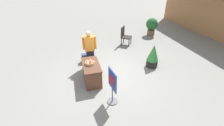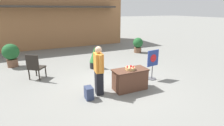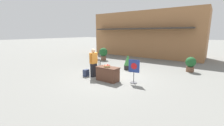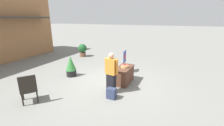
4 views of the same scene
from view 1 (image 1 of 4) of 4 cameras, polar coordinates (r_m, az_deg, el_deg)
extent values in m
plane|color=slate|center=(6.43, -1.90, -4.62)|extent=(120.00, 120.00, 0.00)
cube|color=brown|center=(5.96, -7.77, -3.80)|extent=(1.19, 0.60, 0.73)
cube|color=#492C20|center=(5.75, -8.04, -0.63)|extent=(1.27, 0.64, 0.04)
cylinder|color=tan|center=(5.74, -8.43, 0.04)|extent=(0.35, 0.35, 0.10)
sphere|color=#A30F14|center=(5.61, -8.34, -0.24)|extent=(0.08, 0.08, 0.08)
sphere|color=#A30F14|center=(5.66, -7.36, 0.15)|extent=(0.08, 0.08, 0.08)
sphere|color=red|center=(5.78, -7.46, 0.82)|extent=(0.08, 0.08, 0.08)
sphere|color=red|center=(5.82, -8.76, 0.97)|extent=(0.08, 0.08, 0.08)
sphere|color=red|center=(5.76, -9.64, 0.51)|extent=(0.08, 0.08, 0.08)
sphere|color=red|center=(5.65, -9.45, -0.08)|extent=(0.08, 0.08, 0.08)
sphere|color=red|center=(5.67, -8.28, 0.51)|extent=(0.08, 0.08, 0.08)
cube|color=black|center=(6.93, -8.15, 1.86)|extent=(0.28, 0.37, 0.81)
cube|color=orange|center=(6.62, -8.61, 7.39)|extent=(0.31, 0.45, 0.64)
sphere|color=tan|center=(6.46, -8.91, 10.97)|extent=(0.23, 0.23, 0.23)
cylinder|color=orange|center=(6.61, -6.35, 7.77)|extent=(0.09, 0.09, 0.59)
cylinder|color=orange|center=(6.61, -10.89, 7.41)|extent=(0.09, 0.09, 0.59)
cube|color=#2D3856|center=(7.39, -10.14, 1.89)|extent=(0.24, 0.34, 0.42)
cylinder|color=#4C4C51|center=(5.23, 0.14, -14.35)|extent=(0.36, 0.36, 0.03)
cylinder|color=#4C4C51|center=(5.03, 0.15, -12.02)|extent=(0.04, 0.04, 0.55)
cube|color=navy|center=(4.64, 0.15, -6.47)|extent=(0.58, 0.10, 0.67)
cylinder|color=red|center=(4.63, -0.07, -6.53)|extent=(0.33, 0.05, 0.33)
cylinder|color=#28231E|center=(9.37, 7.23, 8.58)|extent=(0.05, 0.05, 0.45)
cylinder|color=#28231E|center=(8.94, 6.46, 7.54)|extent=(0.05, 0.05, 0.45)
cylinder|color=#28231E|center=(9.48, 4.46, 9.00)|extent=(0.05, 0.05, 0.45)
cylinder|color=#28231E|center=(9.06, 3.57, 7.99)|extent=(0.05, 0.05, 0.45)
cube|color=#28231E|center=(9.12, 5.51, 9.77)|extent=(0.77, 0.77, 0.06)
cube|color=#28231E|center=(9.07, 4.09, 11.87)|extent=(0.48, 0.38, 0.58)
cylinder|color=black|center=(7.19, 14.92, -0.04)|extent=(0.52, 0.52, 0.33)
cone|color=#337A38|center=(6.94, 15.51, 3.81)|extent=(0.54, 0.54, 0.76)
cylinder|color=brown|center=(11.07, 14.56, 11.21)|extent=(0.51, 0.51, 0.39)
sphere|color=#1E5628|center=(10.90, 14.98, 14.14)|extent=(0.80, 0.80, 0.80)
camera|label=2|loc=(9.22, -47.46, 15.94)|focal=28.00mm
camera|label=3|loc=(5.92, -96.68, -16.53)|focal=24.00mm
camera|label=4|loc=(11.32, -26.69, 24.11)|focal=24.00mm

